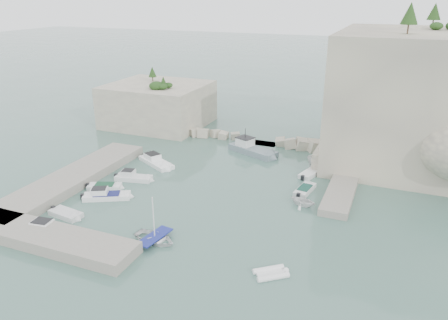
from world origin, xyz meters
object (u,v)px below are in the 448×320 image
at_px(motorboat_d, 107,198).
at_px(motorboat_f, 51,234).
at_px(motorboat_e, 66,216).
at_px(inflatable_dinghy, 271,275).
at_px(tender_east_a, 302,206).
at_px(work_boat, 253,153).
at_px(motorboat_b, 134,180).
at_px(motorboat_c, 105,189).
at_px(tender_east_b, 305,192).
at_px(rowboat, 155,241).
at_px(tender_east_d, 326,169).
at_px(tender_east_c, 311,175).
at_px(motorboat_a, 156,164).

xyz_separation_m(motorboat_d, motorboat_f, (-0.36, -8.34, 0.00)).
distance_m(motorboat_e, inflatable_dinghy, 22.40).
xyz_separation_m(tender_east_a, work_boat, (-10.20, 13.39, 0.00)).
relative_size(motorboat_b, motorboat_d, 0.87).
bearing_deg(motorboat_f, inflatable_dinghy, -2.33).
distance_m(motorboat_c, work_boat, 21.67).
relative_size(motorboat_e, tender_east_b, 0.93).
bearing_deg(work_boat, rowboat, -69.42).
xyz_separation_m(motorboat_c, motorboat_e, (0.41, -7.05, 0.00)).
relative_size(motorboat_c, motorboat_d, 0.75).
height_order(inflatable_dinghy, tender_east_d, tender_east_d).
xyz_separation_m(motorboat_f, tender_east_a, (20.93, 14.91, 0.00)).
distance_m(motorboat_e, tender_east_d, 32.26).
bearing_deg(tender_east_c, tender_east_d, -12.18).
relative_size(motorboat_d, tender_east_c, 1.24).
bearing_deg(motorboat_d, tender_east_b, -0.58).
bearing_deg(tender_east_a, motorboat_e, 130.29).
distance_m(motorboat_b, motorboat_d, 5.49).
bearing_deg(tender_east_a, motorboat_a, 90.25).
height_order(tender_east_b, tender_east_d, tender_east_d).
relative_size(motorboat_e, work_boat, 0.48).
xyz_separation_m(motorboat_a, tender_east_a, (20.78, -4.50, 0.00)).
bearing_deg(motorboat_a, motorboat_f, -61.50).
xyz_separation_m(motorboat_b, motorboat_d, (0.07, -5.48, 0.00)).
bearing_deg(inflatable_dinghy, tender_east_a, 53.57).
height_order(rowboat, tender_east_a, tender_east_a).
bearing_deg(motorboat_d, rowboat, -58.08).
height_order(rowboat, inflatable_dinghy, rowboat).
height_order(motorboat_c, tender_east_c, same).
relative_size(motorboat_c, tender_east_d, 0.82).
bearing_deg(tender_east_b, tender_east_c, 12.51).
bearing_deg(motorboat_d, motorboat_a, 63.86).
relative_size(motorboat_e, tender_east_d, 0.77).
bearing_deg(tender_east_c, motorboat_c, 137.61).
distance_m(motorboat_b, motorboat_f, 13.82).
xyz_separation_m(motorboat_e, tender_east_c, (21.05, 20.31, 0.00)).
height_order(motorboat_a, motorboat_c, motorboat_a).
distance_m(tender_east_b, tender_east_d, 8.10).
height_order(tender_east_a, work_boat, work_boat).
relative_size(inflatable_dinghy, tender_east_b, 0.70).
distance_m(motorboat_d, tender_east_b, 22.42).
bearing_deg(tender_east_b, motorboat_f, 140.35).
distance_m(motorboat_c, tender_east_a, 22.83).
xyz_separation_m(inflatable_dinghy, work_boat, (-10.58, 26.60, 0.00)).
bearing_deg(motorboat_b, tender_east_c, 14.80).
bearing_deg(tender_east_b, motorboat_b, 111.11).
bearing_deg(motorboat_c, motorboat_a, 58.35).
bearing_deg(work_boat, tender_east_a, -30.28).
height_order(motorboat_b, rowboat, motorboat_b).
relative_size(tender_east_a, tender_east_c, 0.63).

